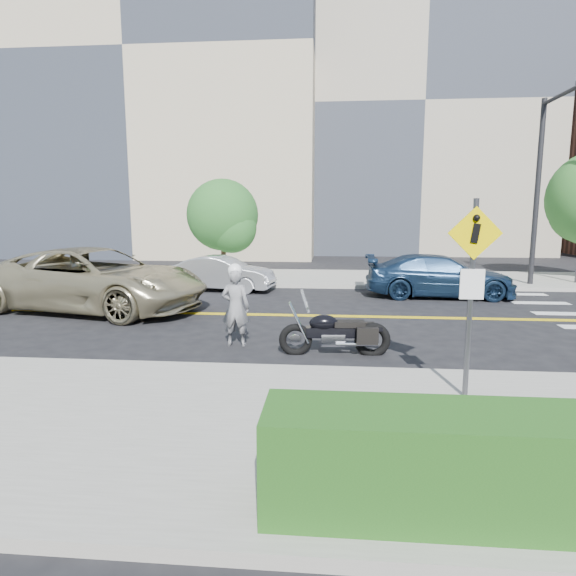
% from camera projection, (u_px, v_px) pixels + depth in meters
% --- Properties ---
extents(ground_plane, '(120.00, 120.00, 0.00)m').
position_uv_depth(ground_plane, '(257.00, 315.00, 13.98)').
color(ground_plane, black).
rests_on(ground_plane, ground).
extents(sidewalk_near, '(60.00, 5.00, 0.15)m').
position_uv_depth(sidewalk_near, '(174.00, 424.00, 6.59)').
color(sidewalk_near, '#9E9B91').
rests_on(sidewalk_near, ground_plane).
extents(sidewalk_far, '(60.00, 5.00, 0.15)m').
position_uv_depth(sidewalk_far, '(282.00, 278.00, 21.35)').
color(sidewalk_far, '#9E9B91').
rests_on(sidewalk_far, ground_plane).
extents(building_left, '(22.00, 14.00, 25.00)m').
position_uv_depth(building_left, '(164.00, 78.00, 34.54)').
color(building_left, tan).
rests_on(building_left, ground_plane).
extents(building_mid, '(18.00, 14.00, 20.00)m').
position_uv_depth(building_mid, '(408.00, 120.00, 37.31)').
color(building_mid, '#A39984').
rests_on(building_mid, ground_plane).
extents(traffic_light, '(0.28, 4.50, 7.00)m').
position_uv_depth(traffic_light, '(550.00, 164.00, 17.38)').
color(traffic_light, black).
rests_on(traffic_light, sidewalk_far).
extents(pedestrian_sign, '(0.78, 0.08, 3.00)m').
position_uv_depth(pedestrian_sign, '(472.00, 280.00, 7.10)').
color(pedestrian_sign, '#4C4C51').
rests_on(pedestrian_sign, sidewalk_near).
extents(motorcyclist, '(0.65, 0.44, 1.84)m').
position_uv_depth(motorcyclist, '(236.00, 305.00, 10.61)').
color(motorcyclist, silver).
rests_on(motorcyclist, ground).
extents(motorcycle, '(2.28, 0.84, 1.36)m').
position_uv_depth(motorcycle, '(335.00, 323.00, 9.97)').
color(motorcycle, black).
rests_on(motorcycle, ground).
extents(suv, '(7.35, 4.56, 1.90)m').
position_uv_depth(suv, '(95.00, 279.00, 14.46)').
color(suv, tan).
rests_on(suv, ground).
extents(parked_car_silver, '(4.10, 1.87, 1.31)m').
position_uv_depth(parked_car_silver, '(222.00, 273.00, 18.18)').
color(parked_car_silver, '#ACAFB4').
rests_on(parked_car_silver, ground).
extents(parked_car_blue, '(5.13, 2.16, 1.48)m').
position_uv_depth(parked_car_blue, '(439.00, 276.00, 16.84)').
color(parked_car_blue, navy).
rests_on(parked_car_blue, ground).
extents(tree_far_a, '(3.25, 3.25, 4.45)m').
position_uv_depth(tree_far_a, '(223.00, 215.00, 21.93)').
color(tree_far_a, '#382619').
rests_on(tree_far_a, ground).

